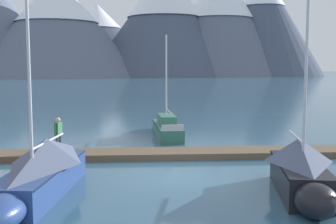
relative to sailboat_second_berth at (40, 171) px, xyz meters
The scene contains 11 objects.
ground_plane 5.59m from the sailboat_second_berth, 23.24° to the left, with size 700.00×700.00×0.00m, color #335B75.
mountain_central_massif 175.23m from the sailboat_second_berth, 99.28° to the left, with size 73.60×73.60×41.11m.
mountain_shoulder_ridge 210.39m from the sailboat_second_berth, 93.86° to the left, with size 68.60×68.60×35.74m.
mountain_east_summit 185.93m from the sailboat_second_berth, 84.25° to the left, with size 71.53×71.53×49.10m.
mountain_rear_spur 189.18m from the sailboat_second_berth, 76.60° to the left, with size 61.16×61.16×50.66m.
mountain_north_horn 197.61m from the sailboat_second_berth, 70.83° to the left, with size 57.41×57.41×48.73m.
dock 8.02m from the sailboat_second_berth, 50.63° to the left, with size 22.35×2.35×0.30m.
sailboat_second_berth is the anchor object (origin of this frame).
sailboat_mid_dock_port 13.71m from the sailboat_second_berth, 67.10° to the left, with size 1.60×6.84×6.42m.
sailboat_mid_dock_starboard 8.94m from the sailboat_second_berth, ahead, with size 2.49×5.71×8.23m.
person_on_dock 6.29m from the sailboat_second_berth, 93.76° to the left, with size 0.36×0.55×1.69m.
Camera 1 is at (-1.91, -16.72, 4.44)m, focal length 45.79 mm.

